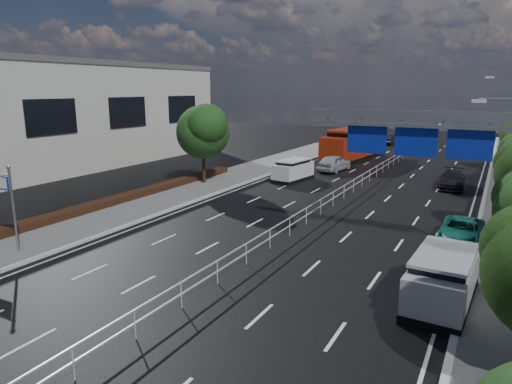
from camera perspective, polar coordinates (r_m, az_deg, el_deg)
The scene contains 17 objects.
ground at distance 18.00m, azimuth -7.67°, elevation -13.15°, with size 160.00×160.00×0.00m, color black.
sidewalk_near at distance 26.03m, azimuth -28.79°, elevation -6.21°, with size 5.00×140.00×0.14m, color slate.
kerb_near at distance 24.04m, azimuth -25.49°, elevation -7.35°, with size 0.25×140.00×0.15m, color silver.
kerb_far at distance 15.17m, azimuth 22.92°, elevation -19.16°, with size 0.25×140.00×0.15m, color silver.
median_fence at distance 37.51m, azimuth 12.85°, elevation 1.25°, with size 0.05×85.00×1.02m.
hedge_near at distance 30.13m, azimuth -22.82°, elevation -2.59°, with size 1.00×36.00×0.44m, color black.
toilet_sign at distance 24.87m, azimuth -28.80°, elevation -0.16°, with size 1.62×0.18×4.34m.
overhead_gantry at distance 23.34m, azimuth 21.13°, elevation 6.46°, with size 10.24×0.38×7.45m.
near_building at distance 50.43m, azimuth -23.89°, elevation 8.51°, with size 12.00×38.00×10.00m, color beige.
near_tree_back at distance 37.90m, azimuth -6.60°, elevation 7.85°, with size 4.84×4.51×6.69m.
white_minivan at distance 39.69m, azimuth 4.64°, elevation 2.73°, with size 2.42×4.50×1.86m.
red_bus at distance 52.03m, azimuth 12.18°, elevation 5.95°, with size 4.21×12.28×3.60m.
near_car_silver at distance 44.94m, azimuth 9.73°, elevation 3.62°, with size 1.88×4.67×1.59m, color #AAACB2.
near_car_dark at distance 68.70m, azimuth 16.33°, elevation 6.37°, with size 1.53×4.40×1.45m, color black.
silver_minivan at distance 18.45m, azimuth 22.31°, elevation -10.04°, with size 2.28×4.90×2.00m.
parked_car_teal at distance 26.06m, azimuth 24.22°, elevation -4.45°, with size 2.05×4.45×1.24m, color #197466.
parked_car_dark at distance 40.01m, azimuth 23.32°, elevation 1.46°, with size 1.91×4.71×1.37m, color black.
Camera 1 is at (9.67, -13.00, 7.86)m, focal length 32.00 mm.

